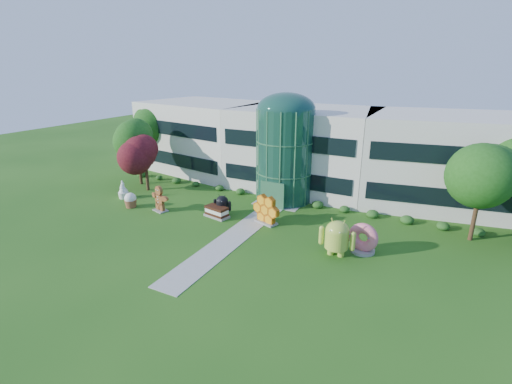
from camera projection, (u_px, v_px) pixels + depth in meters
The scene contains 14 objects.
ground at pixel (227, 243), 30.80m from camera, with size 140.00×140.00×0.00m, color #215114.
building at pixel (305, 148), 44.41m from camera, with size 46.00×15.00×9.30m, color beige, non-canonical shape.
atrium at pixel (285, 156), 39.29m from camera, with size 6.00×6.00×9.80m, color #194738.
walkway at pixel (239, 233), 32.47m from camera, with size 2.40×20.00×0.04m, color #9E9E93.
tree_red at pixel (146, 166), 42.87m from camera, with size 4.00×4.00×6.00m, color #3F0C14, non-canonical shape.
trees_backdrop at pixel (288, 160), 40.36m from camera, with size 52.00×8.00×8.40m, color #1B4B12, non-canonical shape.
android_green at pixel (337, 236), 28.29m from camera, with size 2.95×1.96×3.34m, color #AAC43E, non-canonical shape.
android_black at pixel (222, 204), 36.40m from camera, with size 1.97×1.32×2.24m, color black, non-canonical shape.
donut at pixel (364, 237), 28.98m from camera, with size 2.39×1.15×2.49m, color #D3506A, non-canonical shape.
gingerbread at pixel (160, 198), 37.15m from camera, with size 2.92×1.12×2.70m, color brown, non-canonical shape.
ice_cream_sandwich at pixel (217, 212), 35.91m from camera, with size 2.46×1.23×1.10m, color black, non-canonical shape.
honeycomb at pixel (266, 211), 34.26m from camera, with size 3.17×1.13×2.49m, color #FFA219, non-canonical shape.
froyo at pixel (123, 189), 40.85m from camera, with size 1.21×1.21×2.08m, color white, non-canonical shape.
cupcake at pixel (130, 200), 38.33m from camera, with size 1.31×1.31×1.57m, color white, non-canonical shape.
Camera 1 is at (14.94, -23.53, 13.99)m, focal length 26.00 mm.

